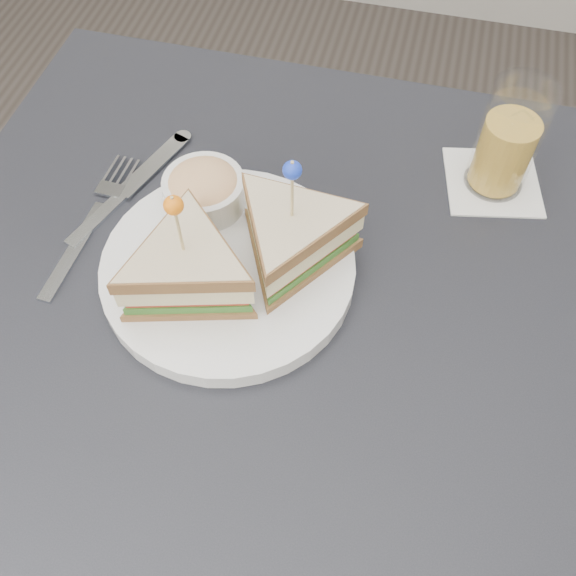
# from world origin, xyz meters

# --- Properties ---
(ground_plane) EXTENTS (3.50, 3.50, 0.00)m
(ground_plane) POSITION_xyz_m (0.00, 0.00, 0.00)
(ground_plane) COLOR #3F3833
(table) EXTENTS (0.80, 0.80, 0.75)m
(table) POSITION_xyz_m (0.00, 0.00, 0.67)
(table) COLOR black
(table) RESTS_ON ground
(plate_meal) EXTENTS (0.32, 0.32, 0.16)m
(plate_meal) POSITION_xyz_m (-0.05, 0.05, 0.79)
(plate_meal) COLOR white
(plate_meal) RESTS_ON table
(cutlery_fork) EXTENTS (0.03, 0.21, 0.01)m
(cutlery_fork) POSITION_xyz_m (-0.23, 0.08, 0.75)
(cutlery_fork) COLOR #B6BCC1
(cutlery_fork) RESTS_ON table
(cutlery_knife) EXTENTS (0.08, 0.20, 0.01)m
(cutlery_knife) POSITION_xyz_m (-0.21, 0.13, 0.75)
(cutlery_knife) COLOR white
(cutlery_knife) RESTS_ON table
(drink_set) EXTENTS (0.12, 0.12, 0.13)m
(drink_set) POSITION_xyz_m (0.20, 0.24, 0.81)
(drink_set) COLOR white
(drink_set) RESTS_ON table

